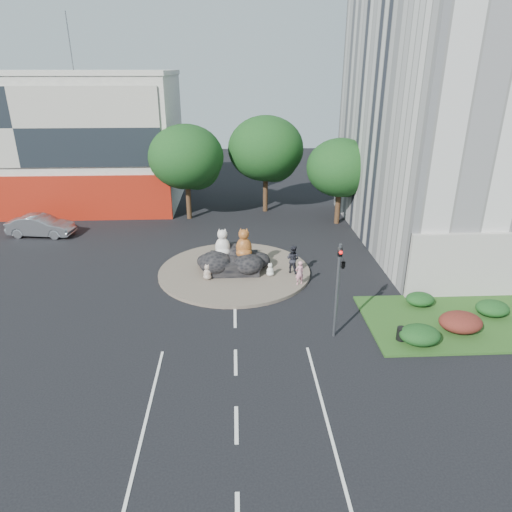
# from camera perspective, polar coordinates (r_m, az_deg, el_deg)

# --- Properties ---
(ground) EXTENTS (120.00, 120.00, 0.00)m
(ground) POSITION_cam_1_polar(r_m,az_deg,el_deg) (21.69, -2.57, -13.12)
(ground) COLOR black
(ground) RESTS_ON ground
(roundabout_island) EXTENTS (10.00, 10.00, 0.20)m
(roundabout_island) POSITION_cam_1_polar(r_m,az_deg,el_deg) (30.35, -2.71, -1.90)
(roundabout_island) COLOR brown
(roundabout_island) RESTS_ON ground
(rock_plinth) EXTENTS (3.20, 2.60, 0.90)m
(rock_plinth) POSITION_cam_1_polar(r_m,az_deg,el_deg) (30.12, -2.73, -0.95)
(rock_plinth) COLOR black
(rock_plinth) RESTS_ON roundabout_island
(shophouse_block) EXTENTS (25.20, 12.30, 17.40)m
(shophouse_block) POSITION_cam_1_polar(r_m,az_deg,el_deg) (49.43, -24.91, 13.01)
(shophouse_block) COLOR silver
(shophouse_block) RESTS_ON ground
(grass_verge) EXTENTS (10.00, 6.00, 0.12)m
(grass_verge) POSITION_cam_1_polar(r_m,az_deg,el_deg) (26.94, 24.07, -7.46)
(grass_verge) COLOR #26501A
(grass_verge) RESTS_ON ground
(tree_left) EXTENTS (6.46, 6.46, 8.27)m
(tree_left) POSITION_cam_1_polar(r_m,az_deg,el_deg) (40.58, -8.61, 11.79)
(tree_left) COLOR #382314
(tree_left) RESTS_ON ground
(tree_mid) EXTENTS (6.84, 6.84, 8.76)m
(tree_mid) POSITION_cam_1_polar(r_m,az_deg,el_deg) (42.40, 1.31, 12.91)
(tree_mid) COLOR #382314
(tree_mid) RESTS_ON ground
(tree_right) EXTENTS (5.70, 5.70, 7.30)m
(tree_right) POSITION_cam_1_polar(r_m,az_deg,el_deg) (39.57, 10.57, 10.48)
(tree_right) COLOR #382314
(tree_right) RESTS_ON ground
(hedge_near_green) EXTENTS (2.00, 1.60, 0.90)m
(hedge_near_green) POSITION_cam_1_polar(r_m,az_deg,el_deg) (23.92, 19.79, -9.25)
(hedge_near_green) COLOR #123A16
(hedge_near_green) RESTS_ON grass_verge
(hedge_red) EXTENTS (2.20, 1.76, 0.99)m
(hedge_red) POSITION_cam_1_polar(r_m,az_deg,el_deg) (25.70, 24.20, -7.55)
(hedge_red) COLOR #451E12
(hedge_red) RESTS_ON grass_verge
(hedge_mid_green) EXTENTS (1.80, 1.44, 0.81)m
(hedge_mid_green) POSITION_cam_1_polar(r_m,az_deg,el_deg) (28.05, 27.45, -5.81)
(hedge_mid_green) COLOR #123A16
(hedge_mid_green) RESTS_ON grass_verge
(hedge_back_green) EXTENTS (1.60, 1.28, 0.72)m
(hedge_back_green) POSITION_cam_1_polar(r_m,az_deg,el_deg) (27.56, 19.82, -5.10)
(hedge_back_green) COLOR #123A16
(hedge_back_green) RESTS_ON grass_verge
(traffic_light) EXTENTS (0.44, 1.24, 5.00)m
(traffic_light) POSITION_cam_1_polar(r_m,az_deg,el_deg) (22.18, 10.52, -1.86)
(traffic_light) COLOR #595B60
(traffic_light) RESTS_ON ground
(street_lamp) EXTENTS (2.34, 0.22, 8.06)m
(street_lamp) POSITION_cam_1_polar(r_m,az_deg,el_deg) (29.74, 22.77, 4.98)
(street_lamp) COLOR #595B60
(street_lamp) RESTS_ON ground
(cat_white) EXTENTS (1.14, 1.00, 1.89)m
(cat_white) POSITION_cam_1_polar(r_m,az_deg,el_deg) (29.91, -4.20, 1.73)
(cat_white) COLOR beige
(cat_white) RESTS_ON rock_plinth
(cat_tabby) EXTENTS (1.24, 1.09, 1.99)m
(cat_tabby) POSITION_cam_1_polar(r_m,az_deg,el_deg) (29.66, -1.53, 1.69)
(cat_tabby) COLOR #C58629
(cat_tabby) RESTS_ON rock_plinth
(kitten_calico) EXTENTS (0.77, 0.73, 1.01)m
(kitten_calico) POSITION_cam_1_polar(r_m,az_deg,el_deg) (28.98, -6.10, -1.92)
(kitten_calico) COLOR beige
(kitten_calico) RESTS_ON roundabout_island
(kitten_white) EXTENTS (0.64, 0.59, 0.89)m
(kitten_white) POSITION_cam_1_polar(r_m,az_deg,el_deg) (29.31, 1.77, -1.64)
(kitten_white) COLOR silver
(kitten_white) RESTS_ON roundabout_island
(pedestrian_pink) EXTENTS (0.66, 0.55, 1.55)m
(pedestrian_pink) POSITION_cam_1_polar(r_m,az_deg,el_deg) (28.11, 5.46, -2.10)
(pedestrian_pink) COLOR pink
(pedestrian_pink) RESTS_ON roundabout_island
(pedestrian_dark) EXTENTS (1.15, 1.10, 1.87)m
(pedestrian_dark) POSITION_cam_1_polar(r_m,az_deg,el_deg) (29.62, 4.63, -0.39)
(pedestrian_dark) COLOR black
(pedestrian_dark) RESTS_ON roundabout_island
(parked_car) EXTENTS (5.36, 2.46, 1.70)m
(parked_car) POSITION_cam_1_polar(r_m,az_deg,el_deg) (40.60, -25.31, 3.44)
(parked_car) COLOR #999AA0
(parked_car) RESTS_ON ground
(litter_bin) EXTENTS (0.56, 0.56, 0.67)m
(litter_bin) POSITION_cam_1_polar(r_m,az_deg,el_deg) (23.96, 17.72, -9.24)
(litter_bin) COLOR black
(litter_bin) RESTS_ON grass_verge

